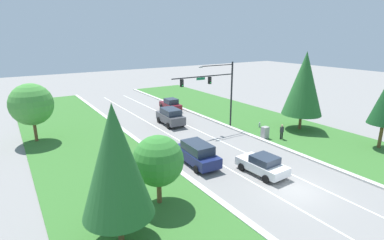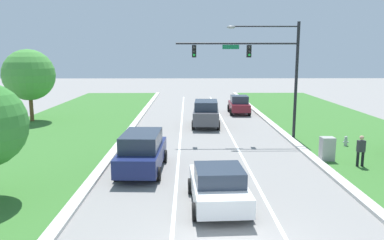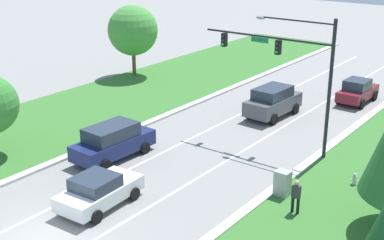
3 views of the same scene
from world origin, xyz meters
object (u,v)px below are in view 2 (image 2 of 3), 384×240
(burgundy_sedan, at_px, (239,105))
(oak_far_left_tree, at_px, (29,75))
(pedestrian, at_px, (361,150))
(fire_hydrant, at_px, (346,142))
(graphite_suv, at_px, (206,113))
(utility_cabinet, at_px, (327,149))
(traffic_signal_mast, at_px, (262,62))
(navy_suv, at_px, (142,151))
(white_sedan, at_px, (218,186))

(burgundy_sedan, distance_m, oak_far_left_tree, 19.10)
(pedestrian, relative_size, fire_hydrant, 2.41)
(fire_hydrant, xyz_separation_m, oak_far_left_tree, (-23.24, 9.07, 3.67))
(graphite_suv, bearing_deg, utility_cabinet, -55.89)
(traffic_signal_mast, height_order, navy_suv, traffic_signal_mast)
(fire_hydrant, bearing_deg, burgundy_sedan, 110.12)
(traffic_signal_mast, xyz_separation_m, oak_far_left_tree, (-18.27, 6.79, -1.23))
(graphite_suv, xyz_separation_m, burgundy_sedan, (3.53, 6.46, -0.19))
(white_sedan, bearing_deg, graphite_suv, 85.88)
(traffic_signal_mast, distance_m, navy_suv, 10.91)
(utility_cabinet, relative_size, fire_hydrant, 1.92)
(graphite_suv, distance_m, fire_hydrant, 10.90)
(utility_cabinet, xyz_separation_m, fire_hydrant, (2.38, 3.19, -0.33))
(pedestrian, bearing_deg, white_sedan, 28.66)
(pedestrian, height_order, oak_far_left_tree, oak_far_left_tree)
(navy_suv, distance_m, fire_hydrant, 13.07)
(burgundy_sedan, bearing_deg, navy_suv, -110.77)
(traffic_signal_mast, height_order, graphite_suv, traffic_signal_mast)
(utility_cabinet, height_order, fire_hydrant, utility_cabinet)
(utility_cabinet, bearing_deg, fire_hydrant, 53.28)
(utility_cabinet, bearing_deg, pedestrian, -42.60)
(burgundy_sedan, bearing_deg, oak_far_left_tree, -165.75)
(burgundy_sedan, height_order, oak_far_left_tree, oak_far_left_tree)
(traffic_signal_mast, relative_size, white_sedan, 1.90)
(white_sedan, distance_m, pedestrian, 9.00)
(graphite_suv, height_order, utility_cabinet, graphite_suv)
(utility_cabinet, bearing_deg, oak_far_left_tree, 149.56)
(fire_hydrant, height_order, oak_far_left_tree, oak_far_left_tree)
(burgundy_sedan, distance_m, utility_cabinet, 16.73)
(graphite_suv, relative_size, utility_cabinet, 3.50)
(traffic_signal_mast, distance_m, fire_hydrant, 7.34)
(traffic_signal_mast, relative_size, burgundy_sedan, 1.96)
(white_sedan, height_order, utility_cabinet, white_sedan)
(traffic_signal_mast, relative_size, oak_far_left_tree, 1.32)
(traffic_signal_mast, bearing_deg, burgundy_sedan, 89.59)
(traffic_signal_mast, distance_m, burgundy_sedan, 11.89)
(traffic_signal_mast, bearing_deg, pedestrian, -59.79)
(traffic_signal_mast, bearing_deg, navy_suv, -135.68)
(white_sedan, height_order, fire_hydrant, white_sedan)
(navy_suv, xyz_separation_m, oak_far_left_tree, (-11.08, 13.81, 3.00))
(traffic_signal_mast, distance_m, oak_far_left_tree, 19.53)
(utility_cabinet, xyz_separation_m, oak_far_left_tree, (-20.86, 12.26, 3.34))
(utility_cabinet, bearing_deg, navy_suv, -171.00)
(graphite_suv, bearing_deg, white_sedan, -88.00)
(utility_cabinet, xyz_separation_m, pedestrian, (1.27, -1.17, 0.27))
(burgundy_sedan, relative_size, utility_cabinet, 3.10)
(navy_suv, xyz_separation_m, white_sedan, (3.42, -4.38, -0.21))
(graphite_suv, bearing_deg, burgundy_sedan, 64.49)
(pedestrian, xyz_separation_m, oak_far_left_tree, (-22.14, 13.43, 3.07))
(utility_cabinet, distance_m, pedestrian, 1.75)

